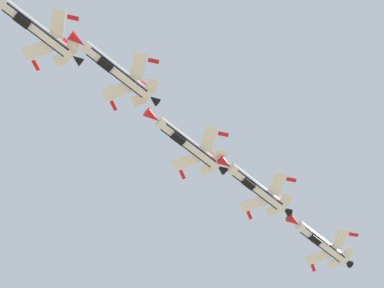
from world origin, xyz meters
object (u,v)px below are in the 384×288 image
at_px(fighter_jet_lead, 35,28).
at_px(fighter_jet_right_outer, 321,242).
at_px(fighter_jet_left_wing, 116,70).
at_px(fighter_jet_right_wing, 187,143).
at_px(fighter_jet_left_outer, 256,187).

distance_m(fighter_jet_lead, fighter_jet_right_outer, 57.78).
distance_m(fighter_jet_left_wing, fighter_jet_right_wing, 15.26).
bearing_deg(fighter_jet_right_wing, fighter_jet_left_outer, -95.20).
height_order(fighter_jet_left_wing, fighter_jet_left_outer, fighter_jet_left_wing).
distance_m(fighter_jet_left_outer, fighter_jet_right_outer, 16.76).
relative_size(fighter_jet_left_wing, fighter_jet_right_wing, 1.00).
distance_m(fighter_jet_lead, fighter_jet_left_outer, 41.12).
bearing_deg(fighter_jet_left_outer, fighter_jet_right_wing, 84.80).
bearing_deg(fighter_jet_lead, fighter_jet_right_wing, -92.21).
relative_size(fighter_jet_left_wing, fighter_jet_left_outer, 1.00).
xyz_separation_m(fighter_jet_lead, fighter_jet_right_wing, (27.11, 3.67, -2.26)).
bearing_deg(fighter_jet_left_wing, fighter_jet_right_outer, -88.56).
bearing_deg(fighter_jet_right_outer, fighter_jet_right_wing, 89.31).
relative_size(fighter_jet_left_wing, fighter_jet_right_outer, 1.00).
bearing_deg(fighter_jet_right_outer, fighter_jet_left_wing, 91.44).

